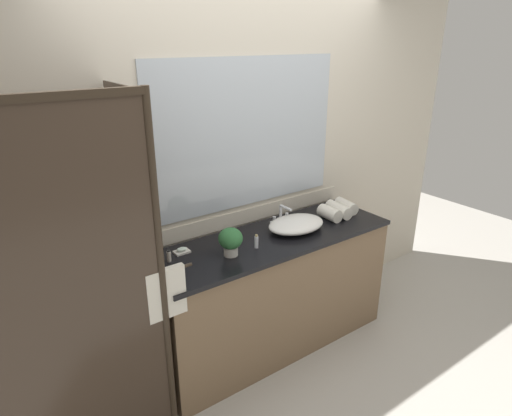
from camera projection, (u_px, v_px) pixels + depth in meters
ground_plane at (272, 343)px, 3.38m from camera, size 8.00×8.00×0.00m
wall_back_with_mirror at (245, 169)px, 3.17m from camera, size 4.40×0.06×2.60m
vanity_cabinet at (272, 292)px, 3.22m from camera, size 1.80×0.58×0.90m
shower_enclosure at (94, 291)px, 2.17m from camera, size 1.20×0.59×2.00m
sink_basin at (296, 224)px, 3.15m from camera, size 0.44×0.31×0.09m
faucet at (281, 216)px, 3.28m from camera, size 0.17×0.14×0.14m
potted_plant at (231, 240)px, 2.76m from camera, size 0.16×0.16×0.19m
soap_dish at (182, 251)px, 2.83m from camera, size 0.10×0.07×0.04m
amenity_bottle_conditioner at (169, 256)px, 2.71m from camera, size 0.03×0.03×0.08m
amenity_bottle_lotion at (256, 242)px, 2.88m from camera, size 0.03×0.03×0.09m
rolled_towel_near_edge at (346, 206)px, 3.48m from camera, size 0.12×0.21×0.09m
rolled_towel_middle at (339, 210)px, 3.40m from camera, size 0.12×0.23×0.10m
rolled_towel_far_edge at (330, 213)px, 3.33m from camera, size 0.11×0.19×0.10m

